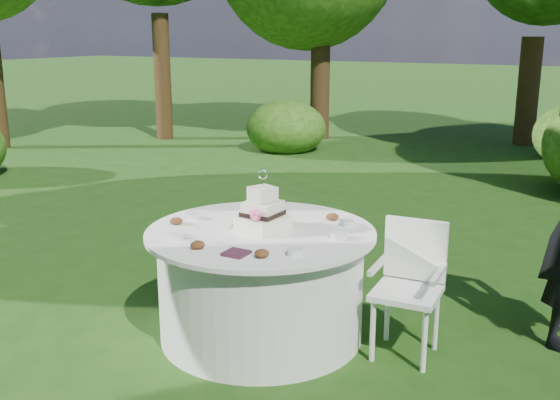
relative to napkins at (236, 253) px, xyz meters
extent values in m
plane|color=#193D10|center=(-0.12, 0.50, -0.78)|extent=(80.00, 80.00, 0.00)
cube|color=#401B2F|center=(0.00, 0.00, 0.00)|extent=(0.14, 0.14, 0.02)
ellipsoid|color=silver|center=(-0.42, 0.14, 0.00)|extent=(0.48, 0.07, 0.01)
cylinder|color=silver|center=(-0.12, 0.50, -0.41)|extent=(1.40, 1.40, 0.74)
cylinder|color=white|center=(-0.12, 0.50, -0.02)|extent=(1.56, 1.56, 0.03)
cube|color=white|center=(-0.12, 0.52, 0.04)|extent=(0.35, 0.35, 0.10)
cube|color=white|center=(-0.12, 0.52, 0.14)|extent=(0.23, 0.23, 0.10)
cube|color=beige|center=(-0.12, 0.52, 0.24)|extent=(0.20, 0.20, 0.10)
cube|color=black|center=(-0.12, 0.52, 0.11)|extent=(0.24, 0.24, 0.03)
sphere|color=#EA4582|center=(-0.09, 0.39, 0.13)|extent=(0.08, 0.08, 0.08)
cylinder|color=silver|center=(-0.12, 0.52, 0.32)|extent=(0.01, 0.01, 0.05)
torus|color=white|center=(-0.12, 0.52, 0.38)|extent=(0.07, 0.02, 0.07)
cube|color=white|center=(0.85, 0.70, -0.34)|extent=(0.44, 0.44, 0.04)
cube|color=white|center=(0.84, 0.88, -0.10)|extent=(0.41, 0.06, 0.41)
cylinder|color=silver|center=(0.70, 0.52, -0.57)|extent=(0.04, 0.04, 0.42)
cylinder|color=white|center=(1.03, 0.54, -0.57)|extent=(0.04, 0.04, 0.42)
cylinder|color=white|center=(0.67, 0.85, -0.57)|extent=(0.04, 0.04, 0.42)
cylinder|color=silver|center=(1.01, 0.87, -0.57)|extent=(0.04, 0.04, 0.42)
cube|color=silver|center=(0.66, 0.68, -0.18)|extent=(0.06, 0.37, 0.03)
cube|color=silver|center=(1.05, 0.71, -0.18)|extent=(0.06, 0.37, 0.03)
cylinder|color=silver|center=(0.35, 0.88, 0.01)|extent=(0.10, 0.10, 0.04)
cylinder|color=silver|center=(-0.69, 0.51, 0.01)|extent=(0.10, 0.10, 0.04)
cylinder|color=silver|center=(0.41, 0.58, 0.01)|extent=(0.10, 0.10, 0.04)
cylinder|color=silver|center=(-0.45, 0.96, 0.01)|extent=(0.10, 0.10, 0.04)
cylinder|color=silver|center=(-0.50, 0.07, 0.01)|extent=(0.10, 0.10, 0.04)
cylinder|color=silver|center=(0.31, 0.17, 0.01)|extent=(0.10, 0.10, 0.04)
ellipsoid|color=#562D16|center=(-0.27, -0.02, 0.02)|extent=(0.09, 0.09, 0.05)
ellipsoid|color=#562D16|center=(-0.71, 0.34, 0.02)|extent=(0.09, 0.09, 0.05)
ellipsoid|color=#562D16|center=(0.16, 0.03, 0.02)|extent=(0.09, 0.09, 0.05)
ellipsoid|color=#562D16|center=(0.20, 0.96, 0.02)|extent=(0.09, 0.09, 0.05)
camera|label=1|loc=(2.03, -3.14, 1.30)|focal=42.00mm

